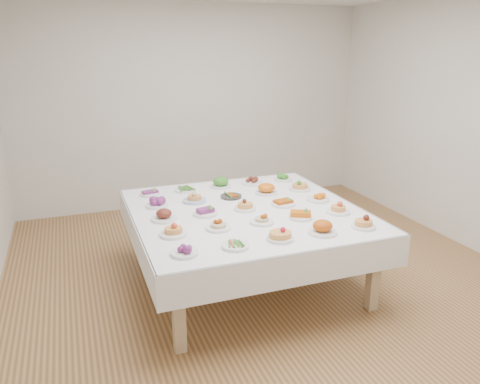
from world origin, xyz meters
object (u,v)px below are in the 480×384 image
object	(u,v)px
dish_12	(245,205)
dish_0	(185,250)
dish_24	(283,177)
display_table	(245,216)

from	to	relation	value
dish_12	dish_0	bearing A→B (deg)	-135.20
dish_0	dish_24	bearing A→B (deg)	45.18
dish_0	dish_12	size ratio (longest dim) A/B	1.03
dish_24	dish_0	bearing A→B (deg)	-134.82
dish_0	dish_12	distance (m)	1.09
dish_0	dish_24	size ratio (longest dim) A/B	1.02
dish_0	dish_24	distance (m)	2.19
display_table	dish_12	bearing A→B (deg)	-147.23
display_table	dish_0	distance (m)	1.10
dish_24	display_table	bearing A→B (deg)	-134.38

